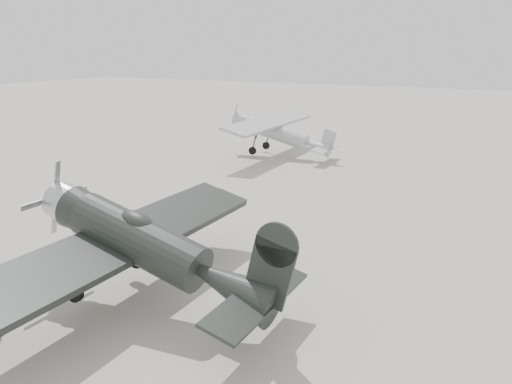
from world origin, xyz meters
TOP-DOWN VIEW (x-y plane):
  - ground at (0.00, 0.00)m, footprint 160.00×160.00m
  - lowwing_monoplane at (2.11, -3.67)m, footprint 7.56×10.48m
  - highwing_monoplane at (-3.35, 15.51)m, footprint 7.00×9.79m

SIDE VIEW (x-z plane):
  - ground at x=0.00m, z-range 0.00..0.00m
  - highwing_monoplane at x=-3.35m, z-range 0.35..3.15m
  - lowwing_monoplane at x=2.11m, z-range 0.10..3.50m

